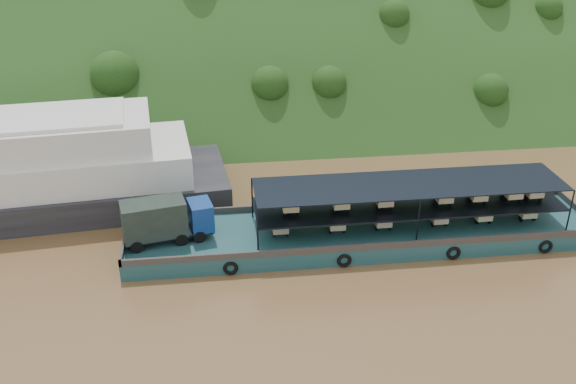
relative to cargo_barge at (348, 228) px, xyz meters
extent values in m
plane|color=brown|center=(-2.25, -0.49, -1.11)|extent=(160.00, 160.00, 0.00)
cube|color=#1B3915|center=(-2.25, 35.51, -1.11)|extent=(140.00, 39.60, 39.60)
cube|color=#134145|center=(1.00, 0.04, -0.51)|extent=(35.00, 7.00, 1.20)
cube|color=#592D19|center=(1.00, 3.44, 0.34)|extent=(35.00, 0.20, 0.50)
cube|color=#592D19|center=(1.00, -3.36, 0.34)|extent=(35.00, 0.20, 0.50)
cube|color=#592D19|center=(-16.40, 0.04, 0.34)|extent=(0.20, 7.00, 0.50)
torus|color=black|center=(-9.00, -3.51, -0.56)|extent=(1.06, 0.26, 1.06)
torus|color=black|center=(-1.00, -3.51, -0.56)|extent=(1.06, 0.26, 1.06)
torus|color=black|center=(7.00, -3.51, -0.56)|extent=(1.06, 0.26, 1.06)
torus|color=black|center=(14.00, -3.51, -0.56)|extent=(1.06, 0.26, 1.06)
cylinder|color=black|center=(-15.43, -1.66, 0.55)|extent=(0.97, 0.50, 0.92)
cylinder|color=black|center=(-15.82, 0.24, 0.55)|extent=(0.97, 0.50, 0.92)
cylinder|color=black|center=(-12.35, -1.02, 0.55)|extent=(0.97, 0.50, 0.92)
cylinder|color=black|center=(-12.74, 0.88, 0.55)|extent=(0.97, 0.50, 0.92)
cylinder|color=black|center=(-11.08, -0.76, 0.55)|extent=(0.97, 0.50, 0.92)
cylinder|color=black|center=(-11.47, 1.14, 0.55)|extent=(0.97, 0.50, 0.92)
cube|color=black|center=(-13.27, -0.22, 0.69)|extent=(6.56, 3.26, 0.18)
cube|color=navy|center=(-10.92, 0.26, 1.75)|extent=(1.98, 2.49, 2.03)
cube|color=black|center=(-10.15, 0.42, 2.12)|extent=(0.43, 1.82, 0.83)
cube|color=black|center=(-14.17, -0.41, 2.03)|extent=(4.79, 3.06, 2.59)
cube|color=black|center=(4.50, 0.04, 1.75)|extent=(23.00, 5.00, 0.12)
cube|color=black|center=(4.50, 0.04, 3.39)|extent=(23.00, 5.00, 0.08)
cylinder|color=black|center=(-7.00, -2.46, 1.74)|extent=(0.12, 0.12, 3.30)
cylinder|color=black|center=(-7.00, 2.54, 1.74)|extent=(0.12, 0.12, 3.30)
cylinder|color=black|center=(4.50, -2.46, 1.74)|extent=(0.12, 0.12, 3.30)
cylinder|color=black|center=(4.50, 2.54, 1.74)|extent=(0.12, 0.12, 3.30)
cylinder|color=black|center=(16.00, -2.46, 1.74)|extent=(0.12, 0.12, 3.30)
cylinder|color=black|center=(16.00, 2.54, 1.74)|extent=(0.12, 0.12, 3.30)
cylinder|color=black|center=(-5.21, 1.09, 0.35)|extent=(0.12, 0.52, 0.52)
cylinder|color=black|center=(-5.71, -0.71, 0.35)|extent=(0.14, 0.52, 0.52)
cylinder|color=black|center=(-4.71, -0.71, 0.35)|extent=(0.14, 0.52, 0.52)
cube|color=tan|center=(-5.21, -0.36, 0.69)|extent=(1.15, 1.50, 0.44)
cube|color=red|center=(-5.21, 0.79, 0.87)|extent=(0.55, 0.80, 0.80)
cube|color=red|center=(-5.21, 0.59, 1.37)|extent=(0.50, 0.10, 0.10)
cylinder|color=black|center=(-1.01, 1.09, 0.35)|extent=(0.12, 0.52, 0.52)
cylinder|color=black|center=(-1.51, -0.71, 0.35)|extent=(0.14, 0.52, 0.52)
cylinder|color=black|center=(-0.51, -0.71, 0.35)|extent=(0.14, 0.52, 0.52)
cube|color=beige|center=(-1.01, -0.36, 0.69)|extent=(1.15, 1.50, 0.44)
cube|color=red|center=(-1.01, 0.79, 0.87)|extent=(0.55, 0.80, 0.80)
cube|color=red|center=(-1.01, 0.59, 1.37)|extent=(0.50, 0.10, 0.10)
cylinder|color=black|center=(2.49, 1.09, 0.35)|extent=(0.12, 0.52, 0.52)
cylinder|color=black|center=(1.99, -0.71, 0.35)|extent=(0.14, 0.52, 0.52)
cylinder|color=black|center=(2.99, -0.71, 0.35)|extent=(0.14, 0.52, 0.52)
cube|color=beige|center=(2.49, -0.36, 0.69)|extent=(1.15, 1.50, 0.44)
cube|color=#A81A0B|center=(2.49, 0.79, 0.87)|extent=(0.55, 0.80, 0.80)
cube|color=#A81A0B|center=(2.49, 0.59, 1.37)|extent=(0.50, 0.10, 0.10)
cylinder|color=black|center=(6.80, 1.09, 0.35)|extent=(0.12, 0.52, 0.52)
cylinder|color=black|center=(6.30, -0.71, 0.35)|extent=(0.14, 0.52, 0.52)
cylinder|color=black|center=(7.30, -0.71, 0.35)|extent=(0.14, 0.52, 0.52)
cube|color=beige|center=(6.80, -0.36, 0.69)|extent=(1.15, 1.50, 0.44)
cube|color=#B50C22|center=(6.80, 0.79, 0.87)|extent=(0.55, 0.80, 0.80)
cube|color=#B50C22|center=(6.80, 0.59, 1.37)|extent=(0.50, 0.10, 0.10)
cylinder|color=black|center=(10.24, 1.09, 0.35)|extent=(0.12, 0.52, 0.52)
cylinder|color=black|center=(9.74, -0.71, 0.35)|extent=(0.14, 0.52, 0.52)
cylinder|color=black|center=(10.74, -0.71, 0.35)|extent=(0.14, 0.52, 0.52)
cube|color=beige|center=(10.24, -0.36, 0.69)|extent=(1.15, 1.50, 0.44)
cube|color=red|center=(10.24, 0.79, 0.87)|extent=(0.55, 0.80, 0.80)
cube|color=red|center=(10.24, 0.59, 1.37)|extent=(0.50, 0.10, 0.10)
cylinder|color=black|center=(13.78, 1.09, 0.35)|extent=(0.12, 0.52, 0.52)
cylinder|color=black|center=(13.28, -0.71, 0.35)|extent=(0.14, 0.52, 0.52)
cylinder|color=black|center=(14.28, -0.71, 0.35)|extent=(0.14, 0.52, 0.52)
cube|color=beige|center=(13.78, -0.36, 0.69)|extent=(1.15, 1.50, 0.44)
cube|color=red|center=(13.78, 0.79, 0.87)|extent=(0.55, 0.80, 0.80)
cube|color=red|center=(13.78, 0.59, 1.37)|extent=(0.50, 0.10, 0.10)
cylinder|color=black|center=(-4.46, 1.09, 2.07)|extent=(0.12, 0.52, 0.52)
cylinder|color=black|center=(-4.96, -0.71, 2.07)|extent=(0.14, 0.52, 0.52)
cylinder|color=black|center=(-3.96, -0.71, 2.07)|extent=(0.14, 0.52, 0.52)
cube|color=#BAB684|center=(-4.46, -0.36, 2.41)|extent=(1.15, 1.50, 0.44)
cube|color=#B90C22|center=(-4.46, 0.79, 2.59)|extent=(0.55, 0.80, 0.80)
cube|color=#B90C22|center=(-4.46, 0.59, 3.09)|extent=(0.50, 0.10, 0.10)
cylinder|color=black|center=(-0.77, 1.09, 2.07)|extent=(0.12, 0.52, 0.52)
cylinder|color=black|center=(-1.27, -0.71, 2.07)|extent=(0.14, 0.52, 0.52)
cylinder|color=black|center=(-0.27, -0.71, 2.07)|extent=(0.14, 0.52, 0.52)
cube|color=#BCB885|center=(-0.77, -0.36, 2.41)|extent=(1.15, 1.50, 0.44)
cube|color=#1A2E9E|center=(-0.77, 0.79, 2.59)|extent=(0.55, 0.80, 0.80)
cube|color=#1A2E9E|center=(-0.77, 0.59, 3.09)|extent=(0.50, 0.10, 0.10)
cylinder|color=black|center=(2.47, 1.09, 2.07)|extent=(0.12, 0.52, 0.52)
cylinder|color=black|center=(1.97, -0.71, 2.07)|extent=(0.14, 0.52, 0.52)
cylinder|color=black|center=(2.97, -0.71, 2.07)|extent=(0.14, 0.52, 0.52)
cube|color=#C7AF8C|center=(2.47, -0.36, 2.41)|extent=(1.15, 1.50, 0.44)
cube|color=#A9110B|center=(2.47, 0.79, 2.59)|extent=(0.55, 0.80, 0.80)
cube|color=#A9110B|center=(2.47, 0.59, 3.09)|extent=(0.50, 0.10, 0.10)
cylinder|color=black|center=(6.99, 1.09, 2.07)|extent=(0.12, 0.52, 0.52)
cylinder|color=black|center=(6.49, -0.71, 2.07)|extent=(0.14, 0.52, 0.52)
cylinder|color=black|center=(7.49, -0.71, 2.07)|extent=(0.14, 0.52, 0.52)
cube|color=#BAB384|center=(6.99, -0.36, 2.41)|extent=(1.15, 1.50, 0.44)
cube|color=tan|center=(6.99, 0.79, 2.59)|extent=(0.55, 0.80, 0.80)
cube|color=tan|center=(6.99, 0.59, 3.09)|extent=(0.50, 0.10, 0.10)
cylinder|color=black|center=(9.63, 1.09, 2.07)|extent=(0.12, 0.52, 0.52)
cylinder|color=black|center=(9.13, -0.71, 2.07)|extent=(0.14, 0.52, 0.52)
cylinder|color=black|center=(10.13, -0.71, 2.07)|extent=(0.14, 0.52, 0.52)
cube|color=beige|center=(9.63, -0.36, 2.41)|extent=(1.15, 1.50, 0.44)
cube|color=#BA0E0C|center=(9.63, 0.79, 2.59)|extent=(0.55, 0.80, 0.80)
cube|color=#BA0E0C|center=(9.63, 0.59, 3.09)|extent=(0.50, 0.10, 0.10)
cylinder|color=black|center=(14.00, 1.09, 2.07)|extent=(0.12, 0.52, 0.52)
cylinder|color=black|center=(13.50, -0.71, 2.07)|extent=(0.14, 0.52, 0.52)
cylinder|color=black|center=(14.50, -0.71, 2.07)|extent=(0.14, 0.52, 0.52)
cube|color=beige|center=(14.00, -0.36, 2.41)|extent=(1.15, 1.50, 0.44)
cube|color=beige|center=(14.00, 0.79, 2.59)|extent=(0.55, 0.80, 0.80)
cube|color=beige|center=(14.00, 0.59, 3.09)|extent=(0.50, 0.10, 0.10)
cylinder|color=black|center=(12.36, 1.09, 2.07)|extent=(0.12, 0.52, 0.52)
cylinder|color=black|center=(11.86, -0.71, 2.07)|extent=(0.14, 0.52, 0.52)
cylinder|color=black|center=(12.86, -0.71, 2.07)|extent=(0.14, 0.52, 0.52)
cube|color=beige|center=(12.36, -0.36, 2.41)|extent=(1.15, 1.50, 0.44)
cube|color=beige|center=(12.36, 0.79, 2.59)|extent=(0.55, 0.80, 0.80)
cube|color=beige|center=(12.36, 0.59, 3.09)|extent=(0.50, 0.10, 0.10)
camera|label=1|loc=(-9.73, -41.05, 23.76)|focal=40.00mm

